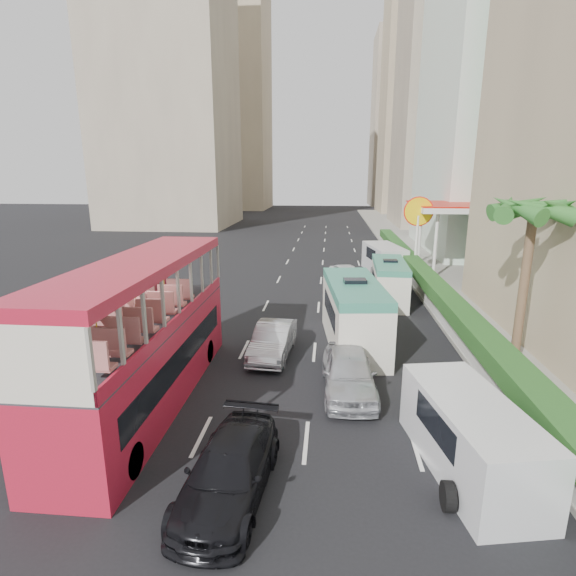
# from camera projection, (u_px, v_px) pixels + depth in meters

# --- Properties ---
(ground_plane) EXTENTS (200.00, 200.00, 0.00)m
(ground_plane) POSITION_uv_depth(u_px,v_px,m) (321.00, 409.00, 15.31)
(ground_plane) COLOR black
(ground_plane) RESTS_ON ground
(double_decker_bus) EXTENTS (2.50, 11.00, 5.06)m
(double_decker_bus) POSITION_uv_depth(u_px,v_px,m) (145.00, 333.00, 15.22)
(double_decker_bus) COLOR #B71830
(double_decker_bus) RESTS_ON ground
(car_silver_lane_a) EXTENTS (1.81, 4.41, 1.42)m
(car_silver_lane_a) POSITION_uv_depth(u_px,v_px,m) (273.00, 355.00, 19.80)
(car_silver_lane_a) COLOR silver
(car_silver_lane_a) RESTS_ON ground
(car_silver_lane_b) EXTENTS (2.05, 4.69, 1.57)m
(car_silver_lane_b) POSITION_uv_depth(u_px,v_px,m) (348.00, 392.00, 16.48)
(car_silver_lane_b) COLOR silver
(car_silver_lane_b) RESTS_ON ground
(car_black) EXTENTS (2.29, 4.83, 1.36)m
(car_black) POSITION_uv_depth(u_px,v_px,m) (230.00, 494.00, 11.22)
(car_black) COLOR black
(car_black) RESTS_ON ground
(van_asset) EXTENTS (2.68, 4.66, 1.22)m
(van_asset) POSITION_uv_depth(u_px,v_px,m) (346.00, 283.00, 32.99)
(van_asset) COLOR silver
(van_asset) RESTS_ON ground
(minibus_near) EXTENTS (2.95, 6.94, 2.99)m
(minibus_near) POSITION_uv_depth(u_px,v_px,m) (354.00, 314.00, 20.69)
(minibus_near) COLOR silver
(minibus_near) RESTS_ON ground
(minibus_far) EXTENTS (2.11, 5.75, 2.52)m
(minibus_far) POSITION_uv_depth(u_px,v_px,m) (389.00, 282.00, 27.84)
(minibus_far) COLOR silver
(minibus_far) RESTS_ON ground
(panel_van_near) EXTENTS (2.91, 5.31, 2.01)m
(panel_van_near) POSITION_uv_depth(u_px,v_px,m) (470.00, 436.00, 11.94)
(panel_van_near) COLOR silver
(panel_van_near) RESTS_ON ground
(panel_van_far) EXTENTS (3.19, 5.81, 2.20)m
(panel_van_far) POSITION_uv_depth(u_px,v_px,m) (384.00, 259.00, 36.16)
(panel_van_far) COLOR silver
(panel_van_far) RESTS_ON ground
(sidewalk) EXTENTS (6.00, 120.00, 0.18)m
(sidewalk) POSITION_uv_depth(u_px,v_px,m) (432.00, 266.00, 38.60)
(sidewalk) COLOR #99968C
(sidewalk) RESTS_ON ground
(kerb_wall) EXTENTS (0.30, 44.00, 1.00)m
(kerb_wall) POSITION_uv_depth(u_px,v_px,m) (425.00, 290.00, 28.09)
(kerb_wall) COLOR silver
(kerb_wall) RESTS_ON sidewalk
(hedge) EXTENTS (1.10, 44.00, 0.70)m
(hedge) POSITION_uv_depth(u_px,v_px,m) (426.00, 277.00, 27.88)
(hedge) COLOR #2D6626
(hedge) RESTS_ON kerb_wall
(palm_tree) EXTENTS (0.36, 0.36, 6.40)m
(palm_tree) POSITION_uv_depth(u_px,v_px,m) (523.00, 289.00, 17.63)
(palm_tree) COLOR brown
(palm_tree) RESTS_ON sidewalk
(shell_station) EXTENTS (6.50, 8.00, 5.50)m
(shell_station) POSITION_uv_depth(u_px,v_px,m) (453.00, 238.00, 35.92)
(shell_station) COLOR silver
(shell_station) RESTS_ON ground
(tower_mid) EXTENTS (16.00, 16.00, 50.00)m
(tower_mid) POSITION_uv_depth(u_px,v_px,m) (460.00, 48.00, 63.46)
(tower_mid) COLOR #B0A18B
(tower_mid) RESTS_ON ground
(tower_far_a) EXTENTS (14.00, 14.00, 44.00)m
(tower_far_a) POSITION_uv_depth(u_px,v_px,m) (419.00, 98.00, 87.44)
(tower_far_a) COLOR tan
(tower_far_a) RESTS_ON ground
(tower_far_b) EXTENTS (14.00, 14.00, 40.00)m
(tower_far_b) POSITION_uv_depth(u_px,v_px,m) (402.00, 122.00, 109.16)
(tower_far_b) COLOR #B0A18B
(tower_far_b) RESTS_ON ground
(tower_left_a) EXTENTS (18.00, 18.00, 52.00)m
(tower_left_a) POSITION_uv_depth(u_px,v_px,m) (164.00, 42.00, 64.08)
(tower_left_a) COLOR #B0A18B
(tower_left_a) RESTS_ON ground
(tower_left_b) EXTENTS (16.00, 16.00, 46.00)m
(tower_left_b) POSITION_uv_depth(u_px,v_px,m) (231.00, 102.00, 98.41)
(tower_left_b) COLOR tan
(tower_left_b) RESTS_ON ground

